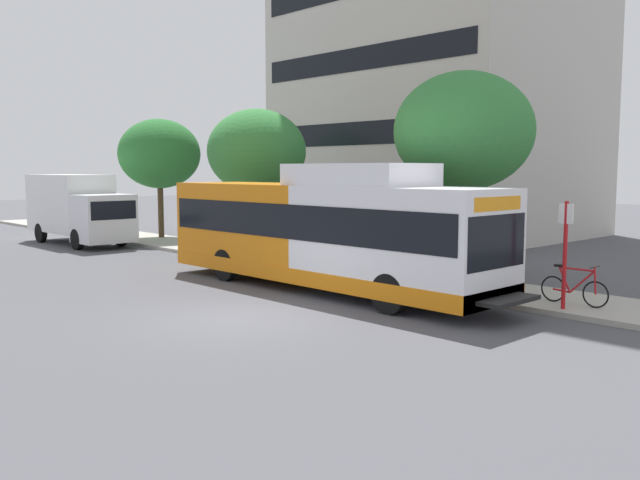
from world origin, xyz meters
The scene contains 9 objects.
ground_plane centered at (0.00, 8.00, 0.00)m, with size 120.00×120.00×0.00m, color #4C4C51.
sidewalk_curb centered at (7.00, 6.00, 0.07)m, with size 3.00×56.00×0.14m, color #A8A399.
transit_bus centered at (4.03, 1.35, 1.70)m, with size 2.58×12.25×3.65m.
bus_stop_sign_pole centered at (5.89, -5.06, 1.65)m, with size 0.10×0.36×2.60m.
bicycle_parked centered at (6.56, -5.01, 0.56)m, with size 0.52×1.76×1.02m.
street_tree_near_stop centered at (8.10, -0.56, 4.65)m, with size 4.26×4.26×6.33m.
street_tree_mid_block centered at (7.84, 9.33, 4.23)m, with size 4.05×4.05×5.82m.
street_tree_far_block centered at (7.75, 16.97, 4.26)m, with size 3.99×3.99×5.82m.
box_truck_background centered at (3.98, 18.02, 1.74)m, with size 2.32×7.01×3.25m.
Camera 1 is at (-9.31, -12.63, 3.49)m, focal length 37.69 mm.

